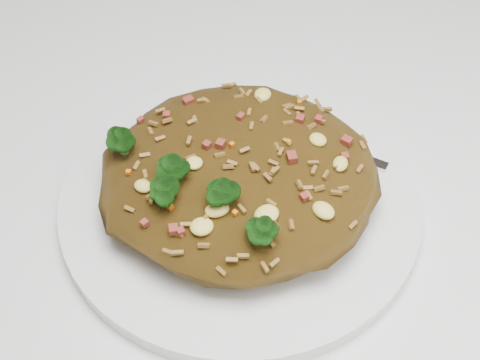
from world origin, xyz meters
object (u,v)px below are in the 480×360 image
at_px(dining_table, 184,301).
at_px(fried_rice, 239,168).
at_px(plate, 240,199).
at_px(fork, 300,136).

relative_size(dining_table, fried_rice, 5.96).
distance_m(plate, fork, 0.08).
relative_size(fried_rice, fork, 1.37).
bearing_deg(plate, fried_rice, -140.28).
bearing_deg(plate, dining_table, -150.28).
xyz_separation_m(fried_rice, fork, (0.05, 0.06, -0.03)).
bearing_deg(fried_rice, dining_table, -150.50).
relative_size(dining_table, fork, 8.16).
distance_m(dining_table, fork, 0.17).
bearing_deg(fried_rice, plate, 39.72).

